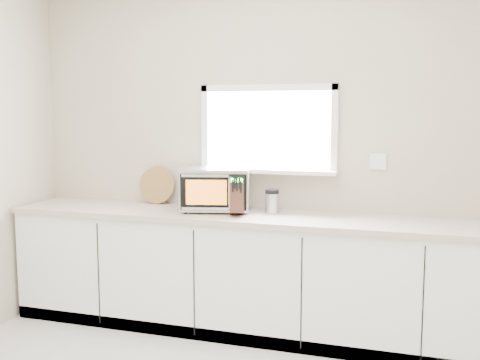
% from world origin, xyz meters
% --- Properties ---
extents(back_wall, '(4.00, 0.17, 2.70)m').
position_xyz_m(back_wall, '(0.00, 2.00, 1.36)').
color(back_wall, '#C2B39A').
rests_on(back_wall, ground).
extents(cabinets, '(3.92, 0.60, 0.88)m').
position_xyz_m(cabinets, '(0.00, 1.70, 0.44)').
color(cabinets, white).
rests_on(cabinets, ground).
extents(countertop, '(3.92, 0.64, 0.04)m').
position_xyz_m(countertop, '(0.00, 1.69, 0.90)').
color(countertop, beige).
rests_on(countertop, cabinets).
extents(microwave, '(0.60, 0.52, 0.34)m').
position_xyz_m(microwave, '(-0.36, 1.77, 1.10)').
color(microwave, black).
rests_on(microwave, countertop).
extents(knife_block, '(0.16, 0.23, 0.31)m').
position_xyz_m(knife_block, '(-0.14, 1.61, 1.05)').
color(knife_block, '#422617').
rests_on(knife_block, countertop).
extents(cutting_board, '(0.31, 0.07, 0.31)m').
position_xyz_m(cutting_board, '(-0.95, 1.94, 1.08)').
color(cutting_board, olive).
rests_on(cutting_board, countertop).
extents(coffee_grinder, '(0.12, 0.12, 0.19)m').
position_xyz_m(coffee_grinder, '(0.09, 1.78, 1.01)').
color(coffee_grinder, '#B0B3B8').
rests_on(coffee_grinder, countertop).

